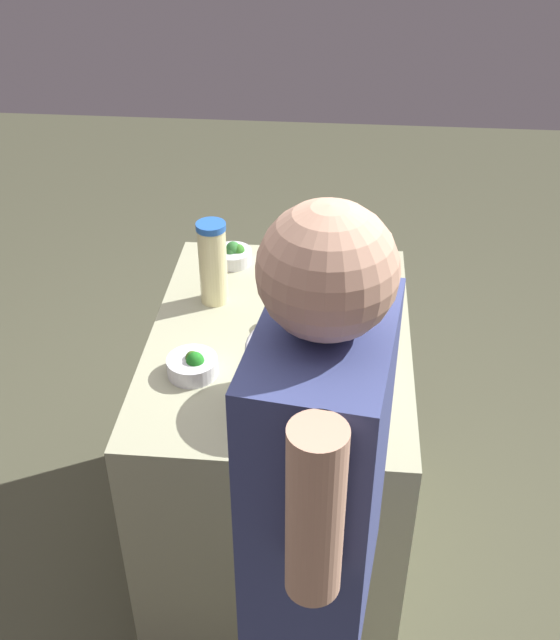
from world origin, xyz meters
name	(u,v)px	position (x,y,z in m)	size (l,w,h in m)	color
ground_plane	(280,537)	(0.00, 0.00, 0.00)	(8.00, 8.00, 0.00)	#4D4D39
counter_slab	(280,446)	(0.00, 0.00, 0.44)	(1.02, 0.74, 0.87)	#ABAC89
dish_cloth	(301,398)	(0.28, 0.08, 0.87)	(0.33, 0.28, 0.01)	beige
cooking_pot	(301,371)	(0.28, 0.08, 0.96)	(0.35, 0.28, 0.16)	#B7B7BC
lemonade_pitcher	(213,263)	(-0.16, -0.21, 1.00)	(0.09, 0.09, 0.26)	#F4E8A6
mason_jar	(304,304)	(-0.07, 0.06, 0.93)	(0.07, 0.07, 0.12)	beige
broccoli_bowl_front	(233,255)	(-0.39, -0.19, 0.90)	(0.13, 0.13, 0.07)	silver
broccoli_bowl_center	(358,306)	(-0.12, 0.22, 0.90)	(0.13, 0.13, 0.08)	silver
broccoli_bowl_back	(193,365)	(0.20, -0.21, 0.90)	(0.13, 0.13, 0.07)	silver
person_cook	(315,577)	(0.87, 0.14, 0.95)	(0.50, 0.25, 1.71)	gray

